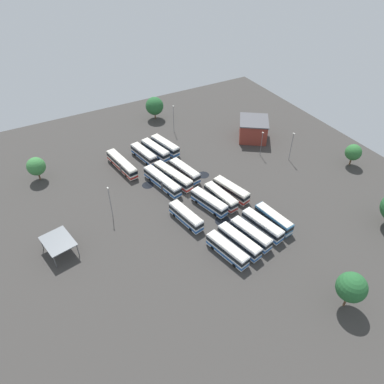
% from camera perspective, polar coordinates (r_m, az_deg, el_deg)
% --- Properties ---
extents(ground_plane, '(122.58, 122.58, 0.00)m').
position_cam_1_polar(ground_plane, '(99.86, -0.19, -0.32)').
color(ground_plane, '#383533').
extents(bus_row0_slot0, '(10.88, 3.99, 3.48)m').
position_cam_1_polar(bus_row0_slot0, '(91.86, 12.55, -4.15)').
color(bus_row0_slot0, teal).
rests_on(bus_row0_slot0, ground_plane).
extents(bus_row0_slot1, '(11.60, 4.67, 3.48)m').
position_cam_1_polar(bus_row0_slot1, '(89.70, 10.88, -5.14)').
color(bus_row0_slot1, silver).
rests_on(bus_row0_slot1, ground_plane).
extents(bus_row0_slot2, '(11.25, 4.78, 3.48)m').
position_cam_1_polar(bus_row0_slot2, '(87.13, 9.12, -6.50)').
color(bus_row0_slot2, silver).
rests_on(bus_row0_slot2, ground_plane).
extents(bus_row0_slot3, '(11.90, 4.89, 3.48)m').
position_cam_1_polar(bus_row0_slot3, '(85.13, 7.35, -7.64)').
color(bus_row0_slot3, silver).
rests_on(bus_row0_slot3, ground_plane).
extents(bus_row0_slot4, '(11.43, 4.88, 3.48)m').
position_cam_1_polar(bus_row0_slot4, '(83.10, 5.51, -8.95)').
color(bus_row0_slot4, silver).
rests_on(bus_row0_slot4, ground_plane).
extents(bus_row1_slot0, '(11.36, 5.13, 3.48)m').
position_cam_1_polar(bus_row1_slot0, '(98.78, 6.10, 0.28)').
color(bus_row1_slot0, silver).
rests_on(bus_row1_slot0, ground_plane).
extents(bus_row1_slot1, '(11.14, 4.08, 3.48)m').
position_cam_1_polar(bus_row1_slot1, '(96.35, 4.49, -0.76)').
color(bus_row1_slot1, silver).
rests_on(bus_row1_slot1, ground_plane).
extents(bus_row1_slot2, '(11.34, 5.23, 3.48)m').
position_cam_1_polar(bus_row1_slot2, '(94.52, 2.67, -1.60)').
color(bus_row1_slot2, silver).
rests_on(bus_row1_slot2, ground_plane).
extents(bus_row1_slot4, '(10.89, 4.46, 3.48)m').
position_cam_1_polar(bus_row1_slot4, '(90.44, -0.94, -3.81)').
color(bus_row1_slot4, silver).
rests_on(bus_row1_slot4, ground_plane).
extents(bus_row2_slot1, '(11.28, 4.64, 3.48)m').
position_cam_1_polar(bus_row2_slot1, '(105.17, -1.15, 3.26)').
color(bus_row2_slot1, silver).
rests_on(bus_row2_slot1, ground_plane).
extents(bus_row2_slot2, '(14.27, 5.93, 3.48)m').
position_cam_1_polar(bus_row2_slot2, '(103.38, -2.97, 2.49)').
color(bus_row2_slot2, silver).
rests_on(bus_row2_slot2, ground_plane).
extents(bus_row2_slot3, '(14.30, 5.33, 3.48)m').
position_cam_1_polar(bus_row2_slot3, '(101.64, -4.64, 1.67)').
color(bus_row2_slot3, silver).
rests_on(bus_row2_slot3, ground_plane).
extents(bus_row3_slot0, '(11.68, 5.04, 3.48)m').
position_cam_1_polar(bus_row3_slot0, '(116.93, -4.22, 7.21)').
color(bus_row3_slot0, silver).
rests_on(bus_row3_slot0, ground_plane).
extents(bus_row3_slot1, '(11.72, 4.97, 3.48)m').
position_cam_1_polar(bus_row3_slot1, '(115.03, -5.73, 6.52)').
color(bus_row3_slot1, silver).
rests_on(bus_row3_slot1, ground_plane).
extents(bus_row3_slot2, '(10.95, 4.46, 3.48)m').
position_cam_1_polar(bus_row3_slot2, '(113.42, -7.50, 5.85)').
color(bus_row3_slot2, silver).
rests_on(bus_row3_slot2, ground_plane).
extents(bus_row3_slot4, '(14.30, 4.61, 3.48)m').
position_cam_1_polar(bus_row3_slot4, '(109.99, -10.85, 4.28)').
color(bus_row3_slot4, silver).
rests_on(bus_row3_slot4, ground_plane).
extents(depot_building, '(13.66, 13.43, 6.68)m').
position_cam_1_polar(depot_building, '(124.25, 9.50, 9.63)').
color(depot_building, maroon).
rests_on(depot_building, ground_plane).
extents(maintenance_shelter, '(8.79, 7.37, 3.66)m').
position_cam_1_polar(maintenance_shelter, '(87.50, -20.14, -7.23)').
color(maintenance_shelter, slate).
rests_on(maintenance_shelter, ground_plane).
extents(lamp_post_far_corner, '(0.56, 0.28, 9.12)m').
position_cam_1_polar(lamp_post_far_corner, '(92.22, -12.63, -1.35)').
color(lamp_post_far_corner, slate).
rests_on(lamp_post_far_corner, ground_plane).
extents(lamp_post_near_entrance, '(0.56, 0.28, 9.63)m').
position_cam_1_polar(lamp_post_near_entrance, '(125.54, -2.89, 11.44)').
color(lamp_post_near_entrance, slate).
rests_on(lamp_post_near_entrance, ground_plane).
extents(lamp_post_by_building, '(0.56, 0.28, 8.05)m').
position_cam_1_polar(lamp_post_by_building, '(115.13, 10.77, 7.55)').
color(lamp_post_by_building, slate).
rests_on(lamp_post_by_building, ground_plane).
extents(lamp_post_mid_lot, '(0.56, 0.28, 9.32)m').
position_cam_1_polar(lamp_post_mid_lot, '(114.41, 15.21, 6.97)').
color(lamp_post_mid_lot, slate).
rests_on(lamp_post_mid_lot, ground_plane).
extents(tree_northeast, '(5.88, 5.88, 8.81)m').
position_cam_1_polar(tree_northeast, '(77.49, 23.57, -13.43)').
color(tree_northeast, brown).
rests_on(tree_northeast, ground_plane).
extents(tree_north_edge, '(4.78, 4.78, 6.83)m').
position_cam_1_polar(tree_north_edge, '(118.56, 23.81, 5.67)').
color(tree_north_edge, brown).
rests_on(tree_north_edge, ground_plane).
extents(tree_south_edge, '(6.36, 6.36, 8.10)m').
position_cam_1_polar(tree_south_edge, '(134.83, -5.85, 13.17)').
color(tree_south_edge, brown).
rests_on(tree_south_edge, ground_plane).
extents(tree_east_edge, '(5.18, 5.18, 7.11)m').
position_cam_1_polar(tree_east_edge, '(111.35, -23.09, 3.69)').
color(tree_east_edge, brown).
rests_on(tree_east_edge, ground_plane).
extents(puddle_front_lane, '(3.33, 3.33, 0.01)m').
position_cam_1_polar(puddle_front_lane, '(103.67, -6.89, 1.06)').
color(puddle_front_lane, black).
rests_on(puddle_front_lane, ground_plane).
extents(puddle_between_rows, '(1.93, 1.93, 0.01)m').
position_cam_1_polar(puddle_between_rows, '(104.94, 5.34, 1.73)').
color(puddle_between_rows, black).
rests_on(puddle_between_rows, ground_plane).
extents(puddle_centre_drain, '(4.08, 4.08, 0.01)m').
position_cam_1_polar(puddle_centre_drain, '(92.18, 4.86, -4.54)').
color(puddle_centre_drain, black).
rests_on(puddle_centre_drain, ground_plane).
extents(puddle_back_corner, '(3.49, 3.49, 0.01)m').
position_cam_1_polar(puddle_back_corner, '(106.82, 1.75, 2.66)').
color(puddle_back_corner, black).
rests_on(puddle_back_corner, ground_plane).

